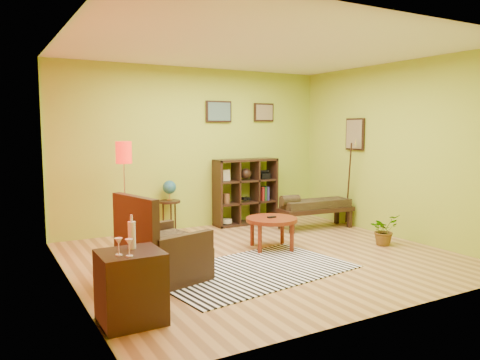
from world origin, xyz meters
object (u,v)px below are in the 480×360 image
globe_table (169,193)px  bench (314,206)px  coffee_table (272,222)px  cube_shelf (246,192)px  side_cabinet (131,287)px  floor_lamp (124,162)px  potted_plant (384,233)px  armchair (160,254)px

globe_table → bench: bearing=-22.2°
coffee_table → cube_shelf: 1.83m
side_cabinet → floor_lamp: (0.70, 2.68, 0.93)m
globe_table → potted_plant: 3.50m
coffee_table → potted_plant: size_ratio=1.61×
potted_plant → side_cabinet: bearing=-167.5°
floor_lamp → bench: size_ratio=1.13×
coffee_table → globe_table: size_ratio=0.85×
armchair → bench: 3.59m
armchair → cube_shelf: size_ratio=0.85×
floor_lamp → armchair: bearing=-92.4°
armchair → side_cabinet: 1.17m
floor_lamp → bench: 3.37m
armchair → floor_lamp: floor_lamp is taller
potted_plant → bench: bearing=97.8°
armchair → potted_plant: (3.51, -0.07, -0.13)m
coffee_table → bench: bearing=29.6°
floor_lamp → globe_table: 1.27m
bench → globe_table: bearing=157.8°
side_cabinet → coffee_table: bearing=31.5°
bench → armchair: bearing=-157.6°
side_cabinet → bench: size_ratio=0.70×
floor_lamp → cube_shelf: bearing=14.1°
cube_shelf → floor_lamp: bearing=-165.9°
bench → potted_plant: bench is taller
globe_table → cube_shelf: cube_shelf is taller
cube_shelf → potted_plant: size_ratio=2.58×
coffee_table → side_cabinet: 2.98m
armchair → side_cabinet: (-0.63, -0.99, 0.02)m
coffee_table → cube_shelf: cube_shelf is taller
armchair → cube_shelf: bearing=42.7°
potted_plant → cube_shelf: bearing=113.5°
floor_lamp → globe_table: size_ratio=1.77×
armchair → potted_plant: bearing=-1.2°
coffee_table → globe_table: 1.99m
coffee_table → armchair: size_ratio=0.73×
globe_table → bench: size_ratio=0.64×
globe_table → cube_shelf: bearing=-0.8°
side_cabinet → cube_shelf: bearing=46.5°
armchair → cube_shelf: 3.39m
coffee_table → cube_shelf: bearing=71.6°
armchair → floor_lamp: size_ratio=0.65×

